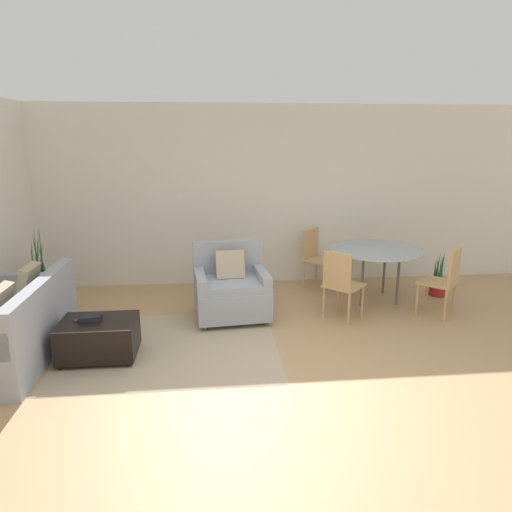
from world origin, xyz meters
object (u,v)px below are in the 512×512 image
(potted_plant_small, at_px, (438,282))
(book_stack, at_px, (90,318))
(tv_remote_primary, at_px, (79,319))
(couch, at_px, (14,331))
(dining_chair_near_right, at_px, (445,278))
(dining_chair_far_left, at_px, (316,254))
(armchair, at_px, (231,290))
(dining_table, at_px, (375,254))
(potted_plant, at_px, (42,289))
(ottoman, at_px, (99,337))
(dining_chair_near_left, at_px, (341,281))

(potted_plant_small, bearing_deg, book_stack, -161.97)
(tv_remote_primary, height_order, potted_plant_small, potted_plant_small)
(couch, relative_size, dining_chair_near_right, 2.06)
(dining_chair_far_left, bearing_deg, dining_chair_near_right, -45.00)
(armchair, distance_m, book_stack, 1.81)
(dining_table, bearing_deg, dining_chair_far_left, 135.00)
(dining_table, bearing_deg, potted_plant_small, 4.32)
(couch, relative_size, dining_chair_far_left, 2.06)
(couch, distance_m, potted_plant, 1.44)
(dining_chair_near_right, xyz_separation_m, dining_chair_far_left, (-1.37, 1.37, 0.00))
(tv_remote_primary, distance_m, dining_table, 3.95)
(tv_remote_primary, bearing_deg, armchair, 30.03)
(couch, xyz_separation_m, tv_remote_primary, (0.67, -0.03, 0.12))
(potted_plant, bearing_deg, dining_table, -1.01)
(couch, bearing_deg, book_stack, -4.55)
(tv_remote_primary, bearing_deg, potted_plant_small, 17.19)
(couch, bearing_deg, ottoman, -5.66)
(ottoman, relative_size, potted_plant, 0.67)
(potted_plant, relative_size, potted_plant_small, 1.72)
(book_stack, xyz_separation_m, tv_remote_primary, (-0.13, 0.03, -0.02))
(dining_table, distance_m, dining_chair_near_right, 0.98)
(dining_chair_near_left, bearing_deg, armchair, 169.46)
(dining_chair_near_right, bearing_deg, potted_plant, 171.71)
(armchair, height_order, potted_plant, potted_plant)
(tv_remote_primary, distance_m, potted_plant, 1.71)
(ottoman, bearing_deg, tv_remote_primary, 164.29)
(dining_chair_near_left, bearing_deg, dining_table, 45.00)
(couch, xyz_separation_m, armchair, (2.31, 0.92, 0.07))
(armchair, distance_m, dining_chair_near_left, 1.40)
(tv_remote_primary, relative_size, potted_plant_small, 0.21)
(ottoman, bearing_deg, book_stack, 162.93)
(tv_remote_primary, bearing_deg, ottoman, -15.71)
(dining_table, height_order, dining_chair_near_left, dining_chair_near_left)
(potted_plant, distance_m, dining_table, 4.58)
(tv_remote_primary, height_order, potted_plant, potted_plant)
(tv_remote_primary, distance_m, dining_chair_far_left, 3.65)
(book_stack, bearing_deg, dining_chair_near_left, 14.22)
(potted_plant_small, bearing_deg, dining_chair_far_left, 160.33)
(tv_remote_primary, distance_m, dining_chair_near_right, 4.43)
(armchair, distance_m, ottoman, 1.76)
(dining_chair_near_left, bearing_deg, dining_chair_near_right, 0.00)
(tv_remote_primary, xyz_separation_m, potted_plant_small, (4.70, 1.46, -0.21))
(potted_plant_small, bearing_deg, potted_plant, 179.96)
(armchair, relative_size, dining_chair_near_right, 1.09)
(couch, distance_m, book_stack, 0.81)
(armchair, bearing_deg, ottoman, -145.03)
(armchair, distance_m, potted_plant, 2.57)
(dining_chair_far_left, bearing_deg, dining_table, -45.00)
(armchair, relative_size, potted_plant, 0.85)
(armchair, bearing_deg, tv_remote_primary, -149.97)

